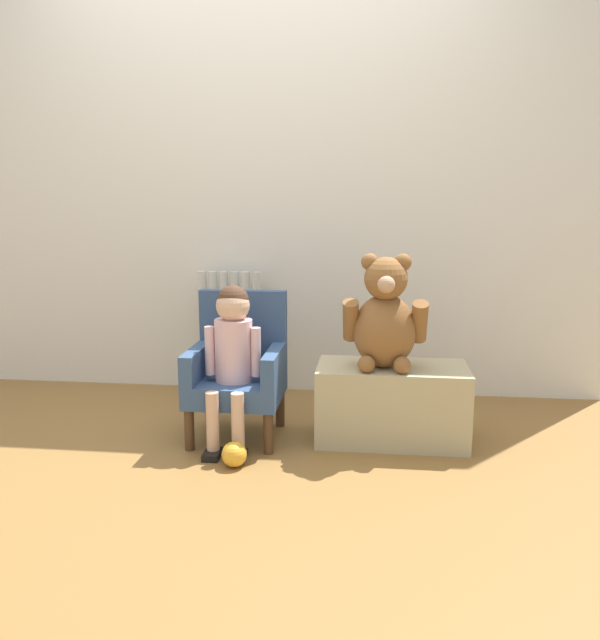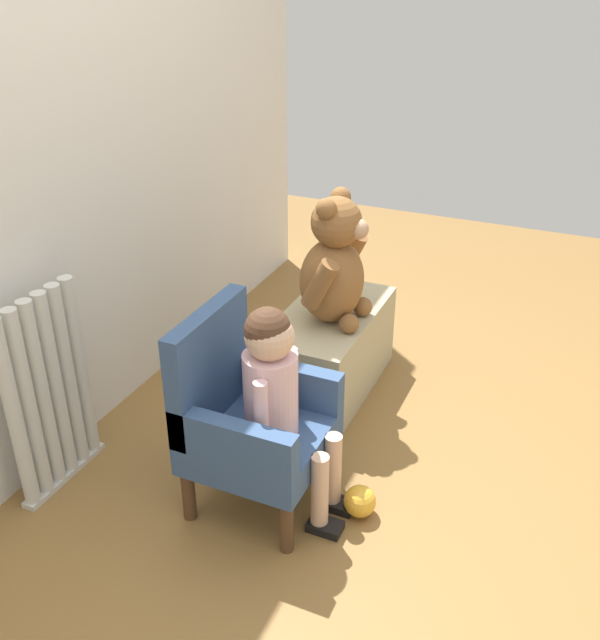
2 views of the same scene
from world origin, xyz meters
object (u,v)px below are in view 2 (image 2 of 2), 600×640
at_px(child_figure, 277,385).
at_px(low_bench, 329,351).
at_px(radiator, 49,393).
at_px(toy_ball, 360,501).
at_px(child_armchair, 247,416).
at_px(large_teddy_bear, 334,266).

relative_size(child_figure, low_bench, 1.06).
bearing_deg(child_figure, radiator, 104.00).
relative_size(child_figure, toy_ball, 6.81).
bearing_deg(child_figure, low_bench, 9.06).
relative_size(child_armchair, toy_ball, 6.32).
relative_size(child_armchair, child_figure, 0.93).
bearing_deg(child_figure, child_armchair, 90.00).
bearing_deg(low_bench, radiator, 144.96).
bearing_deg(child_armchair, toy_ball, -81.06).
xyz_separation_m(child_armchair, low_bench, (0.71, 0.00, -0.14)).
height_order(child_figure, low_bench, child_figure).
bearing_deg(child_armchair, low_bench, 0.18).
bearing_deg(child_figure, toy_ball, -77.35).
bearing_deg(child_figure, large_teddy_bear, 7.07).
bearing_deg(toy_ball, radiator, 103.65).
xyz_separation_m(child_figure, toy_ball, (0.06, -0.26, -0.42)).
height_order(child_figure, large_teddy_bear, large_teddy_bear).
relative_size(low_bench, large_teddy_bear, 1.33).
bearing_deg(toy_ball, low_bench, 29.87).
bearing_deg(large_teddy_bear, child_armchair, 177.60).
relative_size(radiator, child_armchair, 1.05).
distance_m(child_armchair, toy_ball, 0.46).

